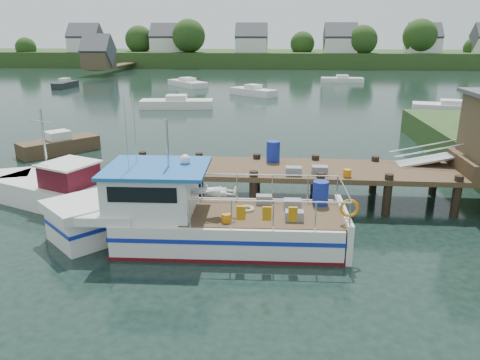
# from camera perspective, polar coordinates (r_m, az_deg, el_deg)

# --- Properties ---
(ground_plane) EXTENTS (160.00, 160.00, 0.00)m
(ground_plane) POSITION_cam_1_polar(r_m,az_deg,el_deg) (19.28, 3.32, -2.42)
(ground_plane) COLOR black
(far_shore) EXTENTS (140.00, 42.55, 9.22)m
(far_shore) POSITION_cam_1_polar(r_m,az_deg,el_deg) (100.59, 4.53, 14.93)
(far_shore) COLOR #2B461C
(far_shore) RESTS_ON ground
(dock) EXTENTS (16.60, 3.00, 4.78)m
(dock) POSITION_cam_1_polar(r_m,az_deg,el_deg) (19.64, 22.83, 3.42)
(dock) COLOR #4A3723
(dock) RESTS_ON ground
(lobster_boat) EXTENTS (10.18, 3.17, 4.83)m
(lobster_boat) POSITION_cam_1_polar(r_m,az_deg,el_deg) (15.18, -5.90, -4.58)
(lobster_boat) COLOR silver
(lobster_boat) RESTS_ON ground
(work_boat) EXTENTS (7.05, 4.50, 3.82)m
(work_boat) POSITION_cam_1_polar(r_m,az_deg,el_deg) (19.94, -21.41, -1.12)
(work_boat) COLOR silver
(work_boat) RESTS_ON ground
(moored_rowboat) EXTENTS (3.99, 4.24, 1.27)m
(moored_rowboat) POSITION_cam_1_polar(r_m,az_deg,el_deg) (28.57, -21.20, 4.01)
(moored_rowboat) COLOR #4A3723
(moored_rowboat) RESTS_ON ground
(moored_far) EXTENTS (5.74, 1.98, 0.97)m
(moored_far) POSITION_cam_1_polar(r_m,az_deg,el_deg) (67.75, 12.35, 11.88)
(moored_far) COLOR silver
(moored_far) RESTS_ON ground
(moored_a) EXTENTS (6.66, 2.83, 1.19)m
(moored_a) POSITION_cam_1_polar(r_m,az_deg,el_deg) (43.35, -7.72, 9.25)
(moored_a) COLOR silver
(moored_a) RESTS_ON ground
(moored_b) EXTENTS (5.39, 4.95, 1.21)m
(moored_b) POSITION_cam_1_polar(r_m,az_deg,el_deg) (51.70, 1.63, 10.73)
(moored_b) COLOR silver
(moored_b) RESTS_ON ground
(moored_c) EXTENTS (6.66, 3.66, 1.00)m
(moored_c) POSITION_cam_1_polar(r_m,az_deg,el_deg) (45.07, 24.32, 8.09)
(moored_c) COLOR silver
(moored_c) RESTS_ON ground
(moored_d) EXTENTS (5.95, 6.49, 1.12)m
(moored_d) POSITION_cam_1_polar(r_m,az_deg,el_deg) (61.17, -6.43, 11.65)
(moored_d) COLOR silver
(moored_d) RESTS_ON ground
(moored_e) EXTENTS (1.69, 4.40, 1.20)m
(moored_e) POSITION_cam_1_polar(r_m,az_deg,el_deg) (62.89, -20.53, 10.86)
(moored_e) COLOR black
(moored_e) RESTS_ON ground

